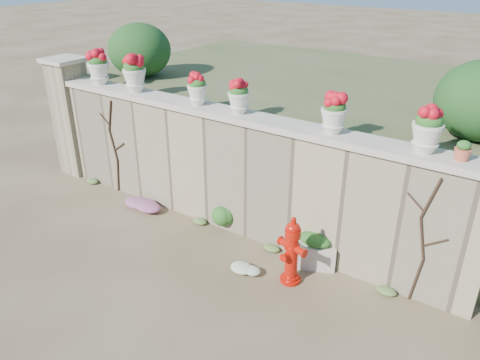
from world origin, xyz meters
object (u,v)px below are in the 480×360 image
Objects in this scene: terracotta_pot at (463,151)px; planter_box at (314,250)px; urn_pot_0 at (98,67)px.

planter_box is at bearing -171.71° from terracotta_pot.
terracotta_pot reaches higher than planter_box.
planter_box is 2.61m from terracotta_pot.
urn_pot_0 is at bearing 180.00° from terracotta_pot.
terracotta_pot is (1.71, 0.25, 1.96)m from planter_box.
urn_pot_0 is at bearing 152.54° from planter_box.
terracotta_pot is at bearing -0.00° from urn_pot_0.
planter_box is at bearing -2.97° from urn_pot_0.
urn_pot_0 is 2.67× the size of terracotta_pot.
urn_pot_0 reaches higher than terracotta_pot.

